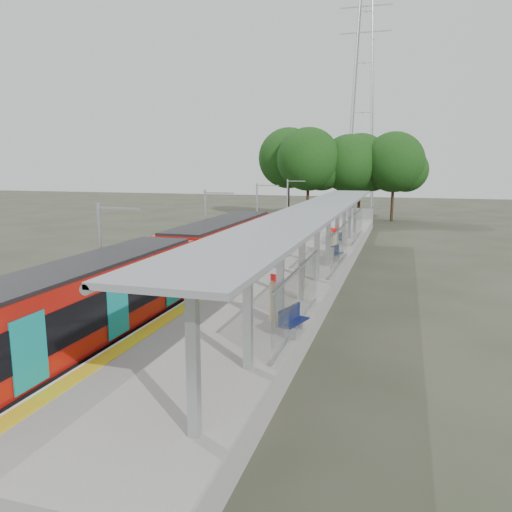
# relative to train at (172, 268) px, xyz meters

# --- Properties ---
(ground) EXTENTS (200.00, 200.00, 0.00)m
(ground) POSITION_rel_train_xyz_m (4.50, -10.20, -2.05)
(ground) COLOR #474438
(ground) RESTS_ON ground
(trackbed) EXTENTS (3.00, 70.00, 0.24)m
(trackbed) POSITION_rel_train_xyz_m (-0.00, 9.80, -1.93)
(trackbed) COLOR #59544C
(trackbed) RESTS_ON ground
(platform) EXTENTS (6.00, 50.00, 1.00)m
(platform) POSITION_rel_train_xyz_m (4.50, 9.80, -1.55)
(platform) COLOR gray
(platform) RESTS_ON ground
(tactile_strip) EXTENTS (0.60, 50.00, 0.02)m
(tactile_strip) POSITION_rel_train_xyz_m (1.95, 9.80, -1.04)
(tactile_strip) COLOR yellow
(tactile_strip) RESTS_ON platform
(end_fence) EXTENTS (6.00, 0.10, 1.20)m
(end_fence) POSITION_rel_train_xyz_m (4.50, 34.75, -0.45)
(end_fence) COLOR #9EA0A5
(end_fence) RESTS_ON platform
(train) EXTENTS (2.74, 27.60, 3.62)m
(train) POSITION_rel_train_xyz_m (0.00, 0.00, 0.00)
(train) COLOR black
(train) RESTS_ON ground
(canopy) EXTENTS (3.27, 38.00, 3.66)m
(canopy) POSITION_rel_train_xyz_m (6.11, 5.98, 2.15)
(canopy) COLOR #9EA0A5
(canopy) RESTS_ON platform
(pylon) EXTENTS (8.00, 4.00, 38.00)m
(pylon) POSITION_rel_train_xyz_m (3.50, 62.80, 16.95)
(pylon) COLOR #9EA0A5
(pylon) RESTS_ON ground
(tree_cluster) EXTENTS (21.13, 11.54, 11.79)m
(tree_cluster) POSITION_rel_train_xyz_m (2.24, 42.37, 5.39)
(tree_cluster) COLOR #382316
(tree_cluster) RESTS_ON ground
(catenary_masts) EXTENTS (2.08, 48.16, 5.40)m
(catenary_masts) POSITION_rel_train_xyz_m (-1.72, 8.80, 0.86)
(catenary_masts) COLOR #9EA0A5
(catenary_masts) RESTS_ON ground
(bench_near) EXTENTS (0.87, 1.55, 1.01)m
(bench_near) POSITION_rel_train_xyz_m (7.11, -4.84, -0.52)
(bench_near) COLOR #101A53
(bench_near) RESTS_ON platform
(bench_mid) EXTENTS (0.88, 1.42, 0.93)m
(bench_mid) POSITION_rel_train_xyz_m (6.68, 9.71, -0.56)
(bench_mid) COLOR #101A53
(bench_mid) RESTS_ON platform
(bench_far) EXTENTS (0.94, 1.38, 0.91)m
(bench_far) POSITION_rel_train_xyz_m (6.10, 15.94, -0.57)
(bench_far) COLOR #101A53
(bench_far) RESTS_ON platform
(info_pillar_near) EXTENTS (0.42, 0.42, 1.88)m
(info_pillar_near) POSITION_rel_train_xyz_m (6.15, -3.60, -0.24)
(info_pillar_near) COLOR beige
(info_pillar_near) RESTS_ON platform
(info_pillar_far) EXTENTS (0.43, 0.43, 1.90)m
(info_pillar_far) POSITION_rel_train_xyz_m (6.39, 11.02, -0.23)
(info_pillar_far) COLOR beige
(info_pillar_far) RESTS_ON platform
(litter_bin) EXTENTS (0.61, 0.61, 1.01)m
(litter_bin) POSITION_rel_train_xyz_m (6.55, 8.48, -0.55)
(litter_bin) COLOR #9EA0A5
(litter_bin) RESTS_ON platform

